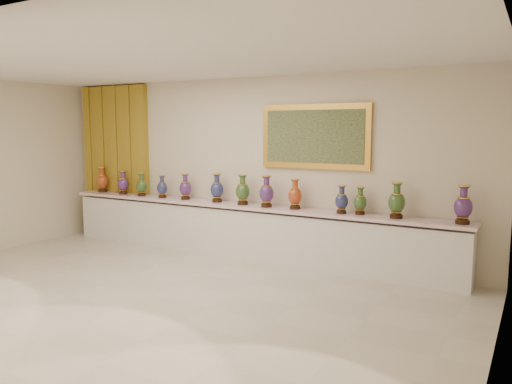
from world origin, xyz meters
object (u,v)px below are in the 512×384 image
at_px(vase_0, 102,181).
at_px(vase_2, 142,186).
at_px(vase_1, 123,184).
at_px(counter, 242,232).

bearing_deg(vase_0, vase_2, -2.59).
distance_m(vase_0, vase_1, 0.59).
bearing_deg(vase_2, vase_0, 177.41).
relative_size(vase_0, vase_2, 1.15).
relative_size(vase_0, vase_1, 1.10).
bearing_deg(counter, vase_1, -179.46).
xyz_separation_m(counter, vase_2, (-2.18, -0.04, 0.66)).
bearing_deg(vase_0, counter, -0.09).
bearing_deg(vase_1, vase_0, 177.04).
bearing_deg(counter, vase_2, -178.86).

